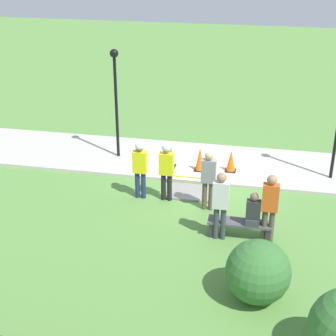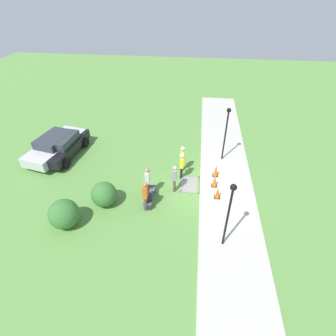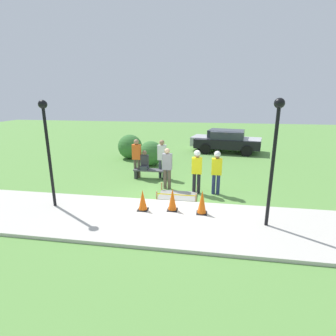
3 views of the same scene
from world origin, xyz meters
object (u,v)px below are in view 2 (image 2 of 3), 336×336
at_px(traffic_cone_far_patch, 215,181).
at_px(worker_assistant, 182,164).
at_px(lamppost_far, 230,207).
at_px(parked_car_silver, 56,145).
at_px(park_bench, 150,196).
at_px(bystander_in_white_shirt, 175,177).
at_px(person_seated_on_bench, 148,193).
at_px(lamppost_near, 226,127).
at_px(traffic_cone_sidewalk_edge, 216,171).
at_px(bystander_in_gray_shirt, 148,180).
at_px(bystander_in_orange_shirt, 145,194).
at_px(parked_car_black, 62,145).
at_px(worker_supervisor, 182,157).
at_px(traffic_cone_near_patch, 218,193).

bearing_deg(traffic_cone_far_patch, worker_assistant, 71.17).
distance_m(lamppost_far, parked_car_silver, 12.88).
height_order(park_bench, bystander_in_white_shirt, bystander_in_white_shirt).
bearing_deg(park_bench, worker_assistant, -35.27).
relative_size(person_seated_on_bench, parked_car_silver, 0.18).
bearing_deg(lamppost_near, traffic_cone_sidewalk_edge, 165.42).
xyz_separation_m(traffic_cone_far_patch, lamppost_far, (-4.12, -0.29, 2.00)).
bearing_deg(worker_assistant, lamppost_far, -154.45).
distance_m(bystander_in_gray_shirt, parked_car_silver, 7.75).
distance_m(traffic_cone_far_patch, bystander_in_white_shirt, 2.44).
distance_m(park_bench, bystander_in_orange_shirt, 1.03).
relative_size(bystander_in_orange_shirt, lamppost_far, 0.52).
height_order(bystander_in_orange_shirt, lamppost_far, lamppost_far).
height_order(park_bench, parked_car_black, parked_car_black).
xyz_separation_m(traffic_cone_far_patch, traffic_cone_sidewalk_edge, (0.99, -0.10, 0.01)).
relative_size(person_seated_on_bench, lamppost_far, 0.25).
bearing_deg(park_bench, bystander_in_orange_shirt, 173.40).
bearing_deg(traffic_cone_far_patch, parked_car_silver, 78.21).
bearing_deg(traffic_cone_sidewalk_edge, parked_car_silver, 83.38).
relative_size(bystander_in_orange_shirt, parked_car_silver, 0.37).
bearing_deg(bystander_in_gray_shirt, parked_car_black, 63.04).
height_order(traffic_cone_sidewalk_edge, worker_supervisor, worker_supervisor).
bearing_deg(park_bench, bystander_in_gray_shirt, 19.26).
distance_m(traffic_cone_near_patch, traffic_cone_sidewalk_edge, 1.97).
distance_m(traffic_cone_sidewalk_edge, bystander_in_orange_shirt, 5.00).
height_order(traffic_cone_near_patch, lamppost_near, lamppost_near).
height_order(lamppost_near, parked_car_silver, lamppost_near).
xyz_separation_m(bystander_in_white_shirt, lamppost_far, (-3.56, -2.61, 1.49)).
distance_m(person_seated_on_bench, bystander_in_orange_shirt, 0.47).
bearing_deg(worker_assistant, parked_car_silver, 79.88).
distance_m(worker_supervisor, lamppost_near, 3.34).
relative_size(traffic_cone_near_patch, lamppost_near, 0.19).
relative_size(park_bench, lamppost_far, 0.45).
distance_m(bystander_in_white_shirt, parked_car_black, 8.54).
xyz_separation_m(traffic_cone_near_patch, traffic_cone_sidewalk_edge, (1.97, 0.05, 0.04)).
relative_size(worker_assistant, lamppost_near, 0.48).
height_order(worker_supervisor, bystander_in_white_shirt, worker_supervisor).
bearing_deg(park_bench, lamppost_far, -123.43).
bearing_deg(worker_supervisor, worker_assistant, -178.95).
distance_m(traffic_cone_near_patch, parked_car_black, 11.01).
distance_m(bystander_in_gray_shirt, bystander_in_white_shirt, 1.53).
height_order(bystander_in_white_shirt, lamppost_far, lamppost_far).
height_order(traffic_cone_near_patch, bystander_in_orange_shirt, bystander_in_orange_shirt).
distance_m(traffic_cone_sidewalk_edge, park_bench, 4.48).
bearing_deg(park_bench, person_seated_on_bench, 170.86).
bearing_deg(bystander_in_white_shirt, parked_car_silver, 71.61).
relative_size(worker_supervisor, lamppost_far, 0.49).
bearing_deg(parked_car_black, traffic_cone_far_patch, -96.62).
height_order(worker_supervisor, bystander_in_gray_shirt, bystander_in_gray_shirt).
height_order(traffic_cone_far_patch, bystander_in_orange_shirt, bystander_in_orange_shirt).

